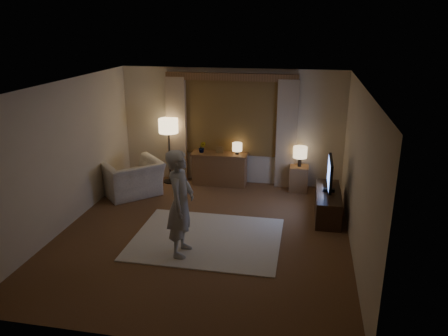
% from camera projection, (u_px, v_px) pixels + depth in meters
% --- Properties ---
extents(room, '(5.04, 5.54, 2.64)m').
position_uv_depth(room, '(209.00, 153.00, 7.71)').
color(room, brown).
rests_on(room, ground).
extents(rug, '(2.50, 2.00, 0.02)m').
position_uv_depth(rug, '(207.00, 238.00, 7.49)').
color(rug, beige).
rests_on(rug, floor).
extents(sideboard, '(1.20, 0.40, 0.70)m').
position_uv_depth(sideboard, '(220.00, 170.00, 9.92)').
color(sideboard, brown).
rests_on(sideboard, floor).
extents(picture_frame, '(0.16, 0.02, 0.20)m').
position_uv_depth(picture_frame, '(220.00, 151.00, 9.78)').
color(picture_frame, brown).
rests_on(picture_frame, sideboard).
extents(plant, '(0.17, 0.13, 0.30)m').
position_uv_depth(plant, '(202.00, 148.00, 9.83)').
color(plant, '#999999').
rests_on(plant, sideboard).
extents(table_lamp_sideboard, '(0.22, 0.22, 0.30)m').
position_uv_depth(table_lamp_sideboard, '(237.00, 147.00, 9.68)').
color(table_lamp_sideboard, black).
rests_on(table_lamp_sideboard, sideboard).
extents(floor_lamp, '(0.44, 0.44, 1.50)m').
position_uv_depth(floor_lamp, '(168.00, 129.00, 9.77)').
color(floor_lamp, black).
rests_on(floor_lamp, floor).
extents(armchair, '(1.54, 1.53, 0.75)m').
position_uv_depth(armchair, '(132.00, 178.00, 9.31)').
color(armchair, beige).
rests_on(armchair, floor).
extents(side_table, '(0.40, 0.40, 0.56)m').
position_uv_depth(side_table, '(299.00, 178.00, 9.58)').
color(side_table, brown).
rests_on(side_table, floor).
extents(table_lamp_side, '(0.30, 0.30, 0.44)m').
position_uv_depth(table_lamp_side, '(300.00, 153.00, 9.39)').
color(table_lamp_side, black).
rests_on(table_lamp_side, side_table).
extents(tv_stand, '(0.45, 1.40, 0.50)m').
position_uv_depth(tv_stand, '(328.00, 204.00, 8.32)').
color(tv_stand, black).
rests_on(tv_stand, floor).
extents(tv, '(0.22, 0.88, 0.64)m').
position_uv_depth(tv, '(330.00, 174.00, 8.13)').
color(tv, black).
rests_on(tv, tv_stand).
extents(person, '(0.42, 0.63, 1.72)m').
position_uv_depth(person, '(181.00, 203.00, 6.75)').
color(person, '#AFABA2').
rests_on(person, rug).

